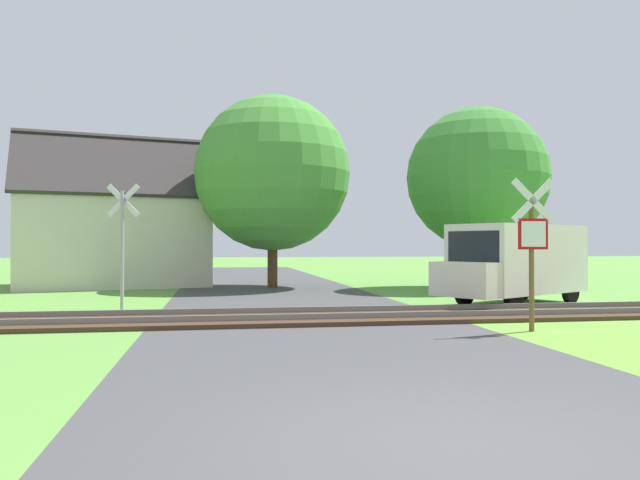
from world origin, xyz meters
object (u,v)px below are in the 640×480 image
at_px(tree_center, 273,173).
at_px(mail_truck, 515,261).
at_px(crossing_sign_far, 122,237).
at_px(house, 112,237).
at_px(stop_sign_near, 532,243).
at_px(tree_right, 477,178).

bearing_deg(tree_center, mail_truck, -53.20).
relative_size(crossing_sign_far, house, 0.38).
bearing_deg(crossing_sign_far, tree_center, 72.50).
relative_size(stop_sign_near, tree_center, 0.39).
xyz_separation_m(house, mail_truck, (12.52, -10.41, -0.79)).
xyz_separation_m(house, tree_center, (6.43, -2.28, 2.47)).
xyz_separation_m(tree_center, tree_right, (7.77, -1.74, -0.22)).
distance_m(stop_sign_near, tree_center, 14.08).
relative_size(stop_sign_near, tree_right, 0.43).
height_order(tree_center, tree_right, tree_center).
xyz_separation_m(tree_right, mail_truck, (-1.69, -6.39, -3.03)).
xyz_separation_m(crossing_sign_far, tree_right, (12.35, 6.03, 2.38)).
distance_m(crossing_sign_far, tree_right, 13.95).
bearing_deg(tree_center, house, 160.52).
distance_m(stop_sign_near, crossing_sign_far, 10.06).
height_order(crossing_sign_far, tree_center, tree_center).
height_order(stop_sign_near, house, house).
relative_size(tree_right, mail_truck, 1.35).
bearing_deg(mail_truck, tree_center, 6.60).
bearing_deg(tree_center, crossing_sign_far, -120.49).
bearing_deg(house, tree_center, -32.81).
bearing_deg(stop_sign_near, house, -54.42).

